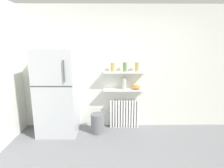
% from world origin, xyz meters
% --- Properties ---
extents(ground_plane, '(7.04, 7.04, 0.00)m').
position_xyz_m(ground_plane, '(0.00, 0.50, 0.00)').
color(ground_plane, slate).
extents(back_wall, '(7.04, 0.10, 2.60)m').
position_xyz_m(back_wall, '(0.00, 2.05, 1.30)').
color(back_wall, silver).
rests_on(back_wall, ground_plane).
extents(refrigerator, '(0.77, 0.68, 1.73)m').
position_xyz_m(refrigerator, '(-1.39, 1.68, 0.87)').
color(refrigerator, '#B7BABF').
rests_on(refrigerator, ground_plane).
extents(radiator, '(0.63, 0.12, 0.61)m').
position_xyz_m(radiator, '(-0.01, 1.92, 0.31)').
color(radiator, white).
rests_on(radiator, ground_plane).
extents(wall_shelf_lower, '(0.90, 0.22, 0.02)m').
position_xyz_m(wall_shelf_lower, '(-0.01, 1.89, 0.86)').
color(wall_shelf_lower, white).
extents(wall_shelf_upper, '(0.90, 0.22, 0.02)m').
position_xyz_m(wall_shelf_upper, '(-0.01, 1.89, 1.24)').
color(wall_shelf_upper, white).
extents(storage_jar_0, '(0.09, 0.09, 0.19)m').
position_xyz_m(storage_jar_0, '(-0.26, 1.89, 1.34)').
color(storage_jar_0, tan).
rests_on(storage_jar_0, wall_shelf_upper).
extents(storage_jar_1, '(0.08, 0.08, 0.20)m').
position_xyz_m(storage_jar_1, '(-0.01, 1.89, 1.35)').
color(storage_jar_1, '#5B7F4C').
rests_on(storage_jar_1, wall_shelf_upper).
extents(storage_jar_2, '(0.09, 0.09, 0.19)m').
position_xyz_m(storage_jar_2, '(0.24, 1.89, 1.35)').
color(storage_jar_2, tan).
rests_on(storage_jar_2, wall_shelf_upper).
extents(vase, '(0.10, 0.10, 0.26)m').
position_xyz_m(vase, '(-0.03, 1.89, 1.00)').
color(vase, '#B2ADA8').
rests_on(vase, wall_shelf_lower).
extents(shelf_bowl, '(0.19, 0.19, 0.08)m').
position_xyz_m(shelf_bowl, '(0.24, 1.89, 0.91)').
color(shelf_bowl, orange).
rests_on(shelf_bowl, wall_shelf_lower).
extents(trash_bin, '(0.28, 0.28, 0.41)m').
position_xyz_m(trash_bin, '(-0.58, 1.65, 0.20)').
color(trash_bin, slate).
rests_on(trash_bin, ground_plane).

